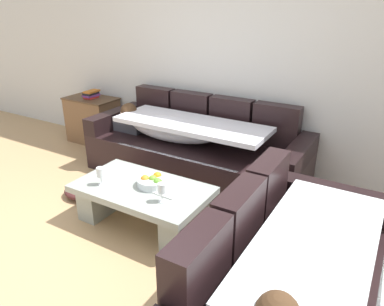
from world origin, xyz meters
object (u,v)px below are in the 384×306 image
object	(u,v)px
open_magazine	(166,190)
book_stack_on_cabinet	(91,94)
couch_along_wall	(192,149)
wine_glass_near_right	(162,189)
couch_near_window	(291,286)
crumpled_garment	(82,191)
fruit_bowl	(153,181)
side_cabinet	(93,120)
wine_glass_near_left	(100,173)
coffee_table	(143,200)

from	to	relation	value
open_magazine	book_stack_on_cabinet	distance (m)	2.46
couch_along_wall	wine_glass_near_right	size ratio (longest dim) A/B	14.97
couch_near_window	book_stack_on_cabinet	distance (m)	3.81
open_magazine	crumpled_garment	bearing A→B (deg)	-177.93
fruit_bowl	side_cabinet	world-z (taller)	side_cabinet
wine_glass_near_left	side_cabinet	size ratio (longest dim) A/B	0.23
coffee_table	crumpled_garment	distance (m)	0.87
crumpled_garment	couch_near_window	bearing A→B (deg)	-12.87
couch_along_wall	crumpled_garment	world-z (taller)	couch_along_wall
open_magazine	book_stack_on_cabinet	world-z (taller)	book_stack_on_cabinet
couch_along_wall	wine_glass_near_left	world-z (taller)	couch_along_wall
wine_glass_near_right	crumpled_garment	xyz separation A→B (m)	(-1.15, 0.18, -0.44)
couch_near_window	crumpled_garment	size ratio (longest dim) A/B	4.63
fruit_bowl	wine_glass_near_right	xyz separation A→B (m)	(0.23, -0.19, 0.07)
coffee_table	wine_glass_near_right	size ratio (longest dim) A/B	7.23
couch_near_window	open_magazine	world-z (taller)	couch_near_window
fruit_bowl	wine_glass_near_left	bearing A→B (deg)	-151.39
wine_glass_near_left	crumpled_garment	xyz separation A→B (m)	(-0.52, 0.22, -0.44)
crumpled_garment	couch_along_wall	bearing A→B (deg)	54.75
coffee_table	book_stack_on_cabinet	xyz separation A→B (m)	(-1.87, 1.30, 0.46)
coffee_table	crumpled_garment	xyz separation A→B (m)	(-0.85, 0.06, -0.18)
wine_glass_near_right	couch_along_wall	bearing A→B (deg)	109.61
coffee_table	side_cabinet	bearing A→B (deg)	145.45
coffee_table	side_cabinet	world-z (taller)	side_cabinet
couch_along_wall	open_magazine	bearing A→B (deg)	-71.35
crumpled_garment	fruit_bowl	bearing A→B (deg)	0.30
fruit_bowl	wine_glass_near_right	size ratio (longest dim) A/B	1.69
coffee_table	crumpled_garment	world-z (taller)	coffee_table
couch_along_wall	wine_glass_near_right	world-z (taller)	couch_along_wall
couch_along_wall	book_stack_on_cabinet	xyz separation A→B (m)	(-1.75, 0.22, 0.37)
couch_along_wall	crumpled_garment	distance (m)	1.28
fruit_bowl	crumpled_garment	world-z (taller)	fruit_bowl
couch_near_window	wine_glass_near_left	bearing A→B (deg)	80.10
wine_glass_near_left	open_magazine	xyz separation A→B (m)	(0.55, 0.20, -0.11)
fruit_bowl	couch_along_wall	bearing A→B (deg)	101.23
wine_glass_near_right	crumpled_garment	size ratio (longest dim) A/B	0.42
wine_glass_near_right	fruit_bowl	bearing A→B (deg)	140.51
fruit_bowl	side_cabinet	bearing A→B (deg)	147.83
couch_along_wall	fruit_bowl	size ratio (longest dim) A/B	8.87
fruit_bowl	wine_glass_near_left	xyz separation A→B (m)	(-0.41, -0.22, 0.07)
couch_near_window	book_stack_on_cabinet	bearing A→B (deg)	62.12
coffee_table	wine_glass_near_left	distance (m)	0.45
side_cabinet	open_magazine	bearing A→B (deg)	-30.69
fruit_bowl	crumpled_garment	size ratio (longest dim) A/B	0.70
fruit_bowl	side_cabinet	xyz separation A→B (m)	(-1.98, 1.24, -0.10)
open_magazine	book_stack_on_cabinet	xyz separation A→B (m)	(-2.10, 1.25, 0.31)
couch_along_wall	side_cabinet	bearing A→B (deg)	172.79
couch_along_wall	couch_near_window	distance (m)	2.23
couch_along_wall	wine_glass_near_left	xyz separation A→B (m)	(-0.20, -1.24, 0.17)
side_cabinet	book_stack_on_cabinet	bearing A→B (deg)	-14.88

